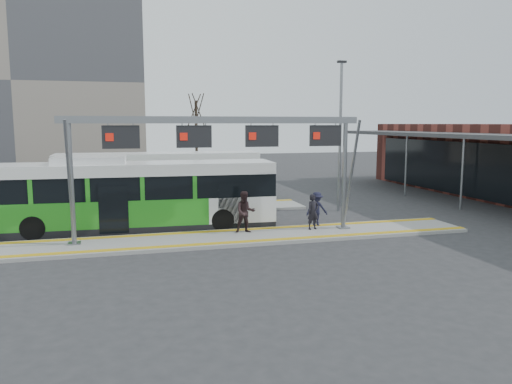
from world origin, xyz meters
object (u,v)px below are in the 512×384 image
(passenger_c, at_px, (317,209))
(passenger_b, at_px, (245,212))
(gantry, at_px, (221,141))
(hero_bus, at_px, (137,196))
(passenger_a, at_px, (313,212))

(passenger_c, bearing_deg, passenger_b, -172.40)
(gantry, relative_size, passenger_c, 7.87)
(gantry, height_order, hero_bus, gantry)
(gantry, relative_size, passenger_a, 7.89)
(gantry, bearing_deg, passenger_b, 14.96)
(gantry, xyz_separation_m, hero_bus, (-3.49, 2.95, -2.68))
(hero_bus, xyz_separation_m, passenger_a, (7.84, -2.79, -0.64))
(hero_bus, relative_size, passenger_b, 6.90)
(passenger_a, distance_m, passenger_b, 3.22)
(gantry, bearing_deg, passenger_c, 9.68)
(passenger_b, bearing_deg, passenger_c, 11.19)
(gantry, bearing_deg, hero_bus, 139.79)
(hero_bus, xyz_separation_m, passenger_b, (4.63, -2.64, -0.53))
(gantry, bearing_deg, passenger_a, 2.12)
(gantry, height_order, passenger_b, gantry)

